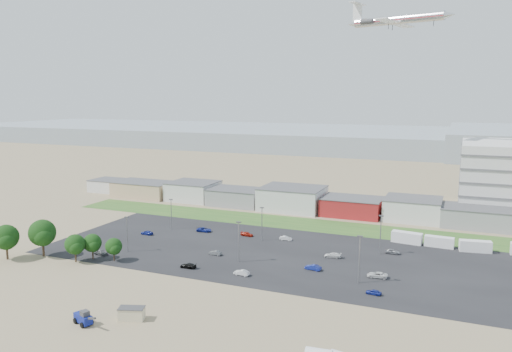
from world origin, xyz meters
The scene contains 35 objects.
ground centered at (0.00, 0.00, 0.00)m, with size 700.00×700.00×0.00m, color #847254.
parking_lot centered at (5.00, 20.00, 0.01)m, with size 120.00×50.00×0.01m, color black.
grass_strip centered at (0.00, 52.00, 0.01)m, with size 160.00×16.00×0.02m, color #2B5821.
hills_backdrop centered at (40.00, 315.00, 4.50)m, with size 700.00×200.00×9.00m, color gray, non-canonical shape.
building_row centered at (-17.00, 71.00, 4.00)m, with size 170.00×20.00×8.00m, color silver, non-canonical shape.
portable_shed centered at (-4.23, -27.40, 1.19)m, with size 4.73×2.46×2.38m, color beige, non-canonical shape.
telehandler centered at (-11.24, -32.24, 1.37)m, with size 6.60×2.20×2.75m, color navy, non-canonical shape.
box_trailer_a centered at (37.22, 42.86, 1.55)m, with size 8.27×2.59×3.10m, color silver, non-canonical shape.
box_trailer_b centered at (45.81, 42.35, 1.43)m, with size 7.64×2.39×2.86m, color silver, non-canonical shape.
box_trailer_c centered at (54.85, 41.57, 1.50)m, with size 7.98×2.49×2.99m, color silver, non-canonical shape.
tree_far_left centered at (-54.48, -10.80, 5.06)m, with size 6.75×6.75×10.13m, color black, non-canonical shape.
tree_left centered at (-47.92, -5.40, 5.46)m, with size 7.28×7.28×10.92m, color black, non-canonical shape.
tree_mid centered at (-36.97, -5.83, 4.00)m, with size 5.33×5.33×8.00m, color black, non-canonical shape.
tree_right centered at (-34.67, -2.29, 3.69)m, with size 4.92×4.92×7.38m, color black, non-canonical shape.
tree_near centered at (-28.65, -1.54, 3.35)m, with size 4.46×4.46×6.69m, color black, non-canonical shape.
lightpole_front_l centered at (-30.26, 6.14, 4.74)m, with size 1.12×0.46×9.48m, color slate, non-canonical shape.
lightpole_front_m centered at (0.41, 9.92, 5.13)m, with size 1.21×0.50×10.26m, color slate, non-canonical shape.
lightpole_front_r centered at (30.73, 7.16, 5.35)m, with size 1.26×0.52×10.70m, color slate, non-canonical shape.
lightpole_back_l centered at (-31.83, 30.20, 4.73)m, with size 1.11×0.46×9.46m, color slate, non-canonical shape.
lightpole_back_m centered at (-1.35, 29.61, 4.84)m, with size 1.14×0.47×9.68m, color slate, non-canonical shape.
lightpole_back_r centered at (31.84, 29.62, 5.20)m, with size 1.22×0.51×10.39m, color slate, non-canonical shape.
airliner centered at (26.25, 90.07, 67.68)m, with size 39.72×27.09×11.74m, color silver, non-canonical shape.
parked_car_0 centered at (33.99, 12.03, 0.64)m, with size 2.11×4.58×1.27m, color silver.
parked_car_1 centered at (19.10, 11.31, 0.65)m, with size 1.37×3.94×1.30m, color navy.
parked_car_2 centered at (34.91, 1.75, 0.55)m, with size 1.29×3.20×1.09m, color navy.
parked_car_3 centered at (-8.95, 1.09, 0.59)m, with size 1.65×4.05×1.17m, color black.
parked_car_4 centered at (-7.52, 12.53, 0.57)m, with size 1.21×3.46×1.14m, color #595B5E.
parked_car_5 centered at (-35.21, 21.91, 0.64)m, with size 1.52×3.77×1.29m, color navy.
parked_car_6 centered at (-7.10, 32.01, 0.57)m, with size 1.61×3.95×1.15m, color maroon.
parked_car_8 centered at (34.91, 31.15, 0.65)m, with size 1.54×3.83×1.31m, color #A5A5AA.
parked_car_9 centered at (-21.07, 31.36, 0.64)m, with size 2.12×4.61×1.28m, color navy.
parked_car_10 centered at (-35.08, 1.26, 0.61)m, with size 1.70×4.19×1.22m, color #595B5E.
parked_car_11 centered at (4.96, 32.36, 0.58)m, with size 1.24×3.55×1.17m, color silver.
parked_car_12 centered at (21.17, 22.21, 0.63)m, with size 1.76×4.32×1.25m, color silver.
parked_car_13 centered at (4.93, 1.58, 0.62)m, with size 1.32×3.78×1.24m, color silver.
Camera 1 is at (50.20, -98.49, 40.58)m, focal length 35.00 mm.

